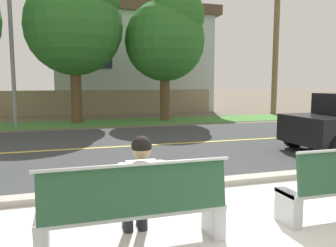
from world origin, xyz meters
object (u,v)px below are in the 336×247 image
at_px(seated_person_white, 140,185).
at_px(shade_tree_centre, 168,35).
at_px(bench_left, 135,209).
at_px(streetlamp, 11,16).
at_px(shade_tree_left, 77,19).

bearing_deg(seated_person_white, shade_tree_centre, 71.52).
xyz_separation_m(bench_left, streetlamp, (-2.60, 11.83, 4.02)).
bearing_deg(seated_person_white, shade_tree_left, 90.42).
distance_m(shade_tree_left, shade_tree_centre, 4.15).
xyz_separation_m(bench_left, seated_person_white, (0.10, 0.17, 0.21)).
relative_size(seated_person_white, streetlamp, 0.16).
relative_size(seated_person_white, shade_tree_left, 0.18).
relative_size(streetlamp, shade_tree_left, 1.12).
bearing_deg(shade_tree_left, bench_left, -90.03).
relative_size(bench_left, shade_tree_centre, 0.33).
xyz_separation_m(streetlamp, shade_tree_left, (2.61, 0.49, 0.11)).
xyz_separation_m(seated_person_white, streetlamp, (-2.70, 11.66, 3.81)).
bearing_deg(shade_tree_centre, bench_left, -108.64).
bearing_deg(streetlamp, seated_person_white, -76.98).
bearing_deg(seated_person_white, streetlamp, 103.02).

